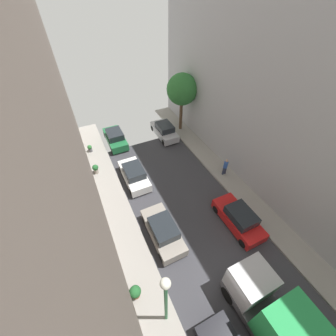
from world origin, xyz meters
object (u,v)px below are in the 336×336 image
object	(u,v)px
parked_car_left_2	(163,231)
street_tree_1	(182,90)
lamp_post	(166,297)
parked_car_left_3	(134,175)
potted_plant_3	(135,292)
potted_plant_2	(96,169)
pedestrian	(225,166)
potted_plant_1	(90,148)
parked_car_right_1	(239,218)
parked_car_left_4	(115,138)
parked_car_right_2	(164,131)

from	to	relation	value
parked_car_left_2	street_tree_1	xyz separation A→B (m)	(7.68, 11.80, 4.12)
lamp_post	parked_car_left_3	bearing A→B (deg)	79.90
parked_car_left_3	potted_plant_3	xyz separation A→B (m)	(-3.01, -8.94, -0.02)
potted_plant_2	potted_plant_3	xyz separation A→B (m)	(-0.08, -11.25, 0.02)
pedestrian	potted_plant_1	size ratio (longest dim) A/B	2.24
parked_car_right_1	potted_plant_3	bearing A→B (deg)	-171.16
parked_car_left_2	lamp_post	bearing A→B (deg)	-112.75
parked_car_left_3	parked_car_right_1	distance (m)	9.35
parked_car_left_4	parked_car_left_2	bearing A→B (deg)	-90.00
parked_car_left_4	street_tree_1	xyz separation A→B (m)	(7.68, -0.59, 4.12)
street_tree_1	potted_plant_3	xyz separation A→B (m)	(-10.69, -14.60, -4.15)
potted_plant_1	potted_plant_3	size ratio (longest dim) A/B	0.79
parked_car_left_3	street_tree_1	xyz separation A→B (m)	(7.68, 5.66, 4.12)
street_tree_1	potted_plant_3	distance (m)	18.57
parked_car_left_2	potted_plant_2	world-z (taller)	parked_car_left_2
lamp_post	parked_car_right_1	bearing A→B (deg)	22.61
street_tree_1	potted_plant_2	size ratio (longest dim) A/B	6.78
pedestrian	street_tree_1	world-z (taller)	street_tree_1
parked_car_left_3	parked_car_right_2	distance (m)	7.52
potted_plant_1	potted_plant_3	bearing A→B (deg)	-90.72
parked_car_left_2	potted_plant_2	distance (m)	8.94
potted_plant_1	potted_plant_2	xyz separation A→B (m)	(-0.10, -3.50, 0.13)
parked_car_left_3	pedestrian	distance (m)	8.20
parked_car_left_3	potted_plant_3	size ratio (longest dim) A/B	4.34
parked_car_left_3	street_tree_1	size ratio (longest dim) A/B	0.66
pedestrian	parked_car_right_2	bearing A→B (deg)	105.43
parked_car_right_1	street_tree_1	bearing A→B (deg)	80.25
potted_plant_1	pedestrian	bearing A→B (deg)	-39.82
potted_plant_1	potted_plant_2	size ratio (longest dim) A/B	0.82
parked_car_left_2	lamp_post	distance (m)	5.77
parked_car_left_4	potted_plant_2	bearing A→B (deg)	-126.53
potted_plant_2	parked_car_right_1	bearing A→B (deg)	-50.06
pedestrian	street_tree_1	distance (m)	9.38
parked_car_left_4	parked_car_right_2	distance (m)	5.49
street_tree_1	parked_car_left_4	bearing A→B (deg)	175.60
parked_car_right_1	street_tree_1	world-z (taller)	street_tree_1
lamp_post	potted_plant_2	bearing A→B (deg)	94.51
potted_plant_1	street_tree_1	bearing A→B (deg)	-0.78
pedestrian	lamp_post	bearing A→B (deg)	-140.98
potted_plant_1	parked_car_right_1	bearing A→B (deg)	-58.55
parked_car_right_1	potted_plant_2	distance (m)	12.96
parked_car_left_3	street_tree_1	distance (m)	10.40
parked_car_left_2	parked_car_right_2	distance (m)	12.59
parked_car_left_3	lamp_post	size ratio (longest dim) A/B	0.77
parked_car_left_4	street_tree_1	bearing A→B (deg)	-4.40
parked_car_left_2	parked_car_left_3	bearing A→B (deg)	90.00
parked_car_left_4	lamp_post	world-z (taller)	lamp_post
parked_car_left_2	lamp_post	xyz separation A→B (m)	(-1.90, -4.53, 3.02)
parked_car_left_4	street_tree_1	size ratio (longest dim) A/B	0.66
parked_car_left_2	potted_plant_3	distance (m)	4.11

